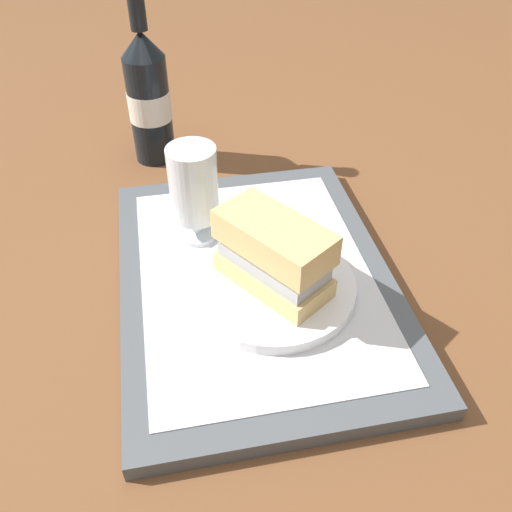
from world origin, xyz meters
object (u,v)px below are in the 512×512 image
Objects in this scene: beer_glass at (194,188)px; beer_bottle at (148,97)px; sandwich at (271,252)px; plate at (273,287)px.

beer_glass is 0.25m from beer_bottle.
sandwich is 1.15× the size of beer_glass.
sandwich is 0.14m from beer_glass.
sandwich is 0.38m from beer_bottle.
beer_glass is at bearing -170.21° from beer_bottle.
sandwich is (0.00, 0.00, 0.05)m from plate.
sandwich is 0.54× the size of beer_bottle.
beer_bottle is at bearing 17.43° from plate.
beer_bottle reaches higher than beer_glass.
sandwich is at bearing -149.39° from beer_glass.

